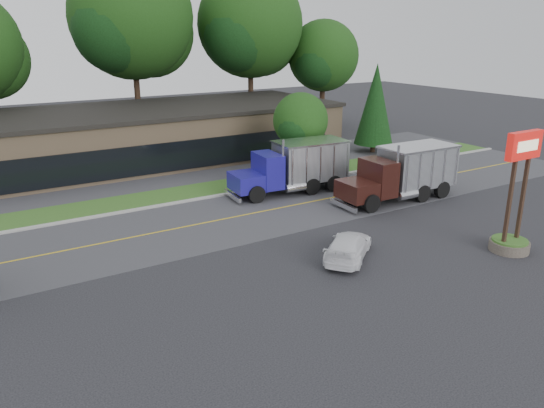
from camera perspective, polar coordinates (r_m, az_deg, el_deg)
The scene contains 16 objects.
ground at distance 23.28m, azimuth 3.66°, elevation -8.30°, with size 140.00×140.00×0.00m, color #38383D.
road at distance 30.46m, azimuth -6.15°, elevation -1.84°, with size 60.00×8.00×0.02m, color #4B4B50.
center_line at distance 30.46m, azimuth -6.15°, elevation -1.84°, with size 60.00×0.12×0.01m, color gold.
curb at distance 34.11m, azimuth -9.22°, elevation 0.22°, with size 60.00×0.30×0.12m, color #9E9E99.
grass_verge at distance 35.71m, azimuth -10.35°, elevation 0.98°, with size 60.00×3.40×0.03m, color #30591E.
far_parking at distance 40.24m, azimuth -13.00°, elevation 2.75°, with size 60.00×7.00×0.02m, color #4B4B50.
strip_mall at distance 45.98m, azimuth -13.30°, elevation 7.18°, with size 32.00×12.00×4.00m, color #9E8061.
bilo_sign at distance 28.14m, azimuth 24.60°, elevation -0.78°, with size 2.20×1.90×5.95m.
tree_far_c at distance 53.64m, azimuth -14.69°, elevation 18.31°, with size 12.12×11.41×17.29m.
tree_far_d at distance 57.54m, azimuth -2.29°, elevation 18.25°, with size 11.52×10.84×16.43m.
tree_far_e at distance 60.28m, azimuth 5.58°, elevation 15.26°, with size 8.15×7.67×11.62m.
evergreen_right at distance 47.89m, azimuth 11.05°, elevation 10.49°, with size 3.41×3.41×7.75m.
tree_verge at distance 39.49m, azimuth 3.12°, elevation 8.71°, with size 4.30×4.05×6.14m.
dump_truck_blue at distance 35.45m, azimuth 2.57°, elevation 4.16°, with size 8.27×3.33×3.36m.
dump_truck_maroon at distance 34.85m, azimuth 13.98°, elevation 3.39°, with size 8.42×2.91×3.36m.
rally_car at distance 25.51m, azimuth 8.19°, elevation -4.50°, with size 1.72×4.22×1.23m, color white.
Camera 1 is at (-12.18, -16.93, 10.35)m, focal length 35.00 mm.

